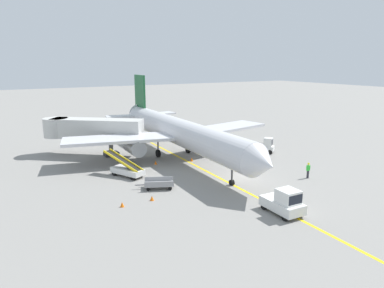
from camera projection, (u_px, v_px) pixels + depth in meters
The scene contains 14 objects.
ground_plane at pixel (242, 178), 37.61m from camera, with size 300.00×300.00×0.00m, color gray.
taxi_line_yellow at pixel (201, 169), 40.85m from camera, with size 0.30×80.00×0.01m, color yellow.
airliner at pixel (178, 132), 44.88m from camera, with size 28.60×35.28×10.10m.
jet_bridge at pixel (87, 129), 46.11m from camera, with size 11.56×9.91×4.85m.
pushback_tug at pixel (284, 202), 28.45m from camera, with size 2.00×3.65×2.20m.
baggage_tug_near_wing at pixel (266, 146), 47.76m from camera, with size 2.46×2.71×2.10m.
belt_loader_forward_hold at pixel (127, 169), 38.02m from camera, with size 3.29×5.05×2.59m.
baggage_cart_loaded at pixel (159, 184), 34.37m from camera, with size 3.76×2.56×0.94m.
ground_crew_marshaller at pixel (308, 170), 37.31m from camera, with size 0.36×0.24×1.70m.
safety_cone_nose_left at pixel (156, 163), 42.53m from camera, with size 0.36×0.36×0.44m, color orange.
safety_cone_nose_right at pixel (152, 198), 31.40m from camera, with size 0.36×0.36×0.44m, color orange.
safety_cone_wingtip_left at pixel (192, 159), 43.88m from camera, with size 0.36×0.36×0.44m, color orange.
safety_cone_wingtip_right at pixel (122, 204), 30.00m from camera, with size 0.36×0.36×0.44m, color orange.
safety_cone_tail_area at pixel (242, 171), 39.24m from camera, with size 0.36×0.36×0.44m, color orange.
Camera 1 is at (-22.66, -28.24, 12.03)m, focal length 32.99 mm.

